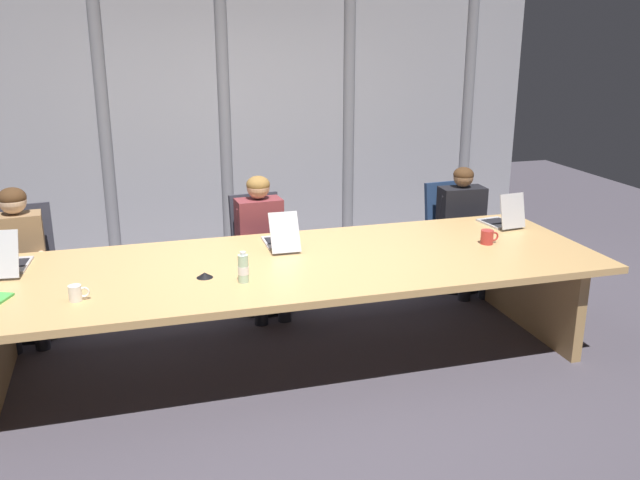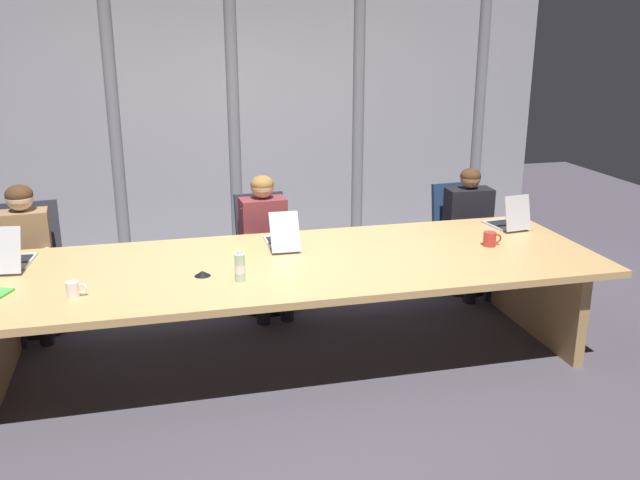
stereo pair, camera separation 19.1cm
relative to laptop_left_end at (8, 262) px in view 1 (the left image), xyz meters
The scene contains 16 objects.
ground_plane 2.07m from the laptop_left_end, 11.11° to the right, with size 12.83×12.83×0.00m, color #47424C.
conference_table 1.91m from the laptop_left_end, 11.11° to the right, with size 4.46×1.48×0.75m.
curtain_backdrop 2.88m from the laptop_left_end, 48.19° to the left, with size 6.41×0.17×2.94m.
laptop_left_end is the anchor object (origin of this frame).
laptop_left_mid 1.89m from the laptop_left_end, ahead, with size 0.22×0.46×0.29m.
laptop_center 3.79m from the laptop_left_end, ahead, with size 0.27×0.39×0.30m.
office_chair_left_end 0.88m from the laptop_left_end, 89.29° to the left, with size 0.60×0.60×0.98m.
office_chair_left_mid 2.08m from the laptop_left_end, 22.02° to the left, with size 0.60×0.60×0.95m.
office_chair_center 3.83m from the laptop_left_end, 11.54° to the left, with size 0.60×0.60×0.94m.
person_left_end 0.62m from the laptop_left_end, 91.92° to the left, with size 0.42×0.57×1.18m.
person_left_mid 1.97m from the laptop_left_end, 17.86° to the left, with size 0.41×0.56×1.16m.
person_center 3.80m from the laptop_left_end, ahead, with size 0.44×0.56×1.13m.
water_bottle_primary 1.63m from the laptop_left_end, 24.14° to the right, with size 0.07×0.07×0.21m.
coffee_mug_near 3.44m from the laptop_left_end, ahead, with size 0.15×0.10×0.11m.
coffee_mug_far 0.84m from the laptop_left_end, 56.21° to the right, with size 0.12×0.08×0.10m.
conference_mic_left_side 1.36m from the laptop_left_end, 22.10° to the right, with size 0.11×0.11×0.04m, color black.
Camera 1 is at (-1.06, -4.42, 2.32)m, focal length 38.42 mm.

